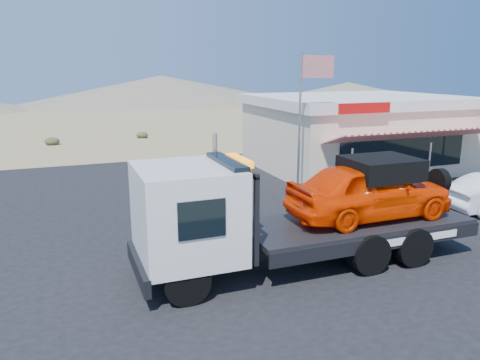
{
  "coord_description": "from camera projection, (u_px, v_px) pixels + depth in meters",
  "views": [
    {
      "loc": [
        -4.39,
        -12.45,
        5.41
      ],
      "look_at": [
        1.38,
        2.63,
        1.5
      ],
      "focal_mm": 35.0,
      "sensor_mm": 36.0,
      "label": 1
    }
  ],
  "objects": [
    {
      "name": "ground",
      "position": [
        228.0,
        251.0,
        14.1
      ],
      "size": [
        120.0,
        120.0,
        0.0
      ],
      "primitive_type": "plane",
      "color": "#927D53",
      "rests_on": "ground"
    },
    {
      "name": "asphalt_lot",
      "position": [
        252.0,
        215.0,
        17.52
      ],
      "size": [
        32.0,
        24.0,
        0.02
      ],
      "primitive_type": "cube",
      "color": "black",
      "rests_on": "ground"
    },
    {
      "name": "tow_truck",
      "position": [
        302.0,
        206.0,
        12.77
      ],
      "size": [
        9.5,
        2.82,
        3.18
      ],
      "color": "black",
      "rests_on": "asphalt_lot"
    },
    {
      "name": "jerky_store",
      "position": [
        355.0,
        132.0,
        25.43
      ],
      "size": [
        10.4,
        9.97,
        3.9
      ],
      "color": "beige",
      "rests_on": "asphalt_lot"
    },
    {
      "name": "flagpole",
      "position": [
        305.0,
        109.0,
        19.01
      ],
      "size": [
        1.55,
        0.1,
        6.0
      ],
      "color": "#99999E",
      "rests_on": "asphalt_lot"
    },
    {
      "name": "distant_hills",
      "position": [
        14.0,
        95.0,
        60.32
      ],
      "size": [
        126.0,
        48.0,
        4.2
      ],
      "color": "#726B59",
      "rests_on": "ground"
    }
  ]
}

